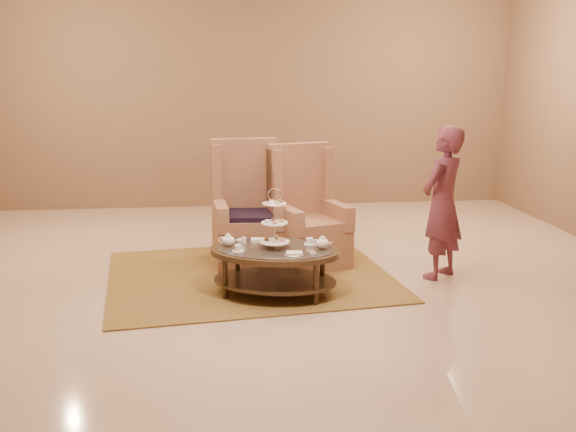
{
  "coord_description": "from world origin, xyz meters",
  "views": [
    {
      "loc": [
        -0.52,
        -5.89,
        2.06
      ],
      "look_at": [
        0.14,
        0.2,
        0.67
      ],
      "focal_mm": 40.0,
      "sensor_mm": 36.0,
      "label": 1
    }
  ],
  "objects": [
    {
      "name": "armchair_left",
      "position": [
        -0.23,
        0.96,
        0.45
      ],
      "size": [
        0.78,
        0.81,
        1.34
      ],
      "rotation": [
        0.0,
        0.0,
        0.08
      ],
      "color": "#9E674A",
      "rests_on": "ground"
    },
    {
      "name": "wall_back",
      "position": [
        0.0,
        4.0,
        1.75
      ],
      "size": [
        8.0,
        0.04,
        3.5
      ],
      "primitive_type": "cube",
      "color": "brown",
      "rests_on": "ground"
    },
    {
      "name": "tea_table",
      "position": [
        -0.03,
        -0.17,
        0.37
      ],
      "size": [
        1.41,
        1.16,
        1.02
      ],
      "rotation": [
        0.0,
        0.0,
        -0.29
      ],
      "color": "black",
      "rests_on": "ground"
    },
    {
      "name": "rug",
      "position": [
        -0.24,
        0.42,
        0.01
      ],
      "size": [
        3.09,
        2.68,
        0.02
      ],
      "rotation": [
        0.0,
        0.0,
        0.12
      ],
      "color": "olive",
      "rests_on": "ground"
    },
    {
      "name": "person",
      "position": [
        1.69,
        0.19,
        0.77
      ],
      "size": [
        0.67,
        0.65,
        1.54
      ],
      "rotation": [
        0.0,
        0.0,
        3.87
      ],
      "color": "brown",
      "rests_on": "ground"
    },
    {
      "name": "armchair_right",
      "position": [
        0.41,
        0.82,
        0.44
      ],
      "size": [
        0.88,
        0.9,
        1.3
      ],
      "rotation": [
        0.0,
        0.0,
        0.3
      ],
      "color": "#9E674A",
      "rests_on": "ground"
    },
    {
      "name": "ceiling",
      "position": [
        0.0,
        0.0,
        0.0
      ],
      "size": [
        8.0,
        8.0,
        0.02
      ],
      "primitive_type": "cube",
      "color": "beige",
      "rests_on": "ground"
    },
    {
      "name": "ground",
      "position": [
        0.0,
        0.0,
        0.0
      ],
      "size": [
        8.0,
        8.0,
        0.0
      ],
      "primitive_type": "plane",
      "color": "beige",
      "rests_on": "ground"
    }
  ]
}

